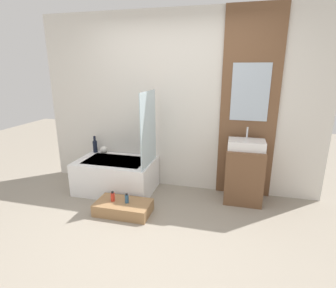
# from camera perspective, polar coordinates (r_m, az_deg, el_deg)

# --- Properties ---
(ground_plane) EXTENTS (12.00, 12.00, 0.00)m
(ground_plane) POSITION_cam_1_polar(r_m,az_deg,el_deg) (2.98, -5.46, -21.25)
(ground_plane) COLOR gray
(wall_tiled_back) EXTENTS (4.20, 0.06, 2.60)m
(wall_tiled_back) POSITION_cam_1_polar(r_m,az_deg,el_deg) (3.92, 1.88, 8.72)
(wall_tiled_back) COLOR silver
(wall_tiled_back) RESTS_ON ground_plane
(wall_wood_accent) EXTENTS (0.77, 0.04, 2.60)m
(wall_wood_accent) POSITION_cam_1_polar(r_m,az_deg,el_deg) (3.78, 17.21, 7.96)
(wall_wood_accent) COLOR brown
(wall_wood_accent) RESTS_ON ground_plane
(bathtub) EXTENTS (1.14, 0.74, 0.49)m
(bathtub) POSITION_cam_1_polar(r_m,az_deg,el_deg) (4.08, -11.20, -6.68)
(bathtub) COLOR white
(bathtub) RESTS_ON ground_plane
(glass_shower_screen) EXTENTS (0.01, 0.63, 1.03)m
(glass_shower_screen) POSITION_cam_1_polar(r_m,az_deg,el_deg) (3.62, -4.30, 3.28)
(glass_shower_screen) COLOR silver
(glass_shower_screen) RESTS_ON bathtub
(wooden_step_bench) EXTENTS (0.71, 0.39, 0.15)m
(wooden_step_bench) POSITION_cam_1_polar(r_m,az_deg,el_deg) (3.53, -9.69, -13.47)
(wooden_step_bench) COLOR #997047
(wooden_step_bench) RESTS_ON ground_plane
(vanity_cabinet) EXTENTS (0.51, 0.42, 0.76)m
(vanity_cabinet) POSITION_cam_1_polar(r_m,az_deg,el_deg) (3.80, 16.18, -6.57)
(vanity_cabinet) COLOR brown
(vanity_cabinet) RESTS_ON ground_plane
(sink) EXTENTS (0.48, 0.31, 0.28)m
(sink) POSITION_cam_1_polar(r_m,az_deg,el_deg) (3.65, 16.72, -0.11)
(sink) COLOR white
(sink) RESTS_ON vanity_cabinet
(vase_tall_dark) EXTENTS (0.07, 0.07, 0.27)m
(vase_tall_dark) POSITION_cam_1_polar(r_m,az_deg,el_deg) (4.42, -15.59, -0.36)
(vase_tall_dark) COLOR black
(vase_tall_dark) RESTS_ON bathtub
(vase_round_light) EXTENTS (0.12, 0.12, 0.12)m
(vase_round_light) POSITION_cam_1_polar(r_m,az_deg,el_deg) (4.33, -13.81, -1.24)
(vase_round_light) COLOR silver
(vase_round_light) RESTS_ON bathtub
(bottle_soap_primary) EXTENTS (0.05, 0.05, 0.13)m
(bottle_soap_primary) POSITION_cam_1_polar(r_m,az_deg,el_deg) (3.52, -11.94, -11.15)
(bottle_soap_primary) COLOR red
(bottle_soap_primary) RESTS_ON wooden_step_bench
(bottle_soap_secondary) EXTENTS (0.05, 0.05, 0.13)m
(bottle_soap_secondary) POSITION_cam_1_polar(r_m,az_deg,el_deg) (3.44, -8.97, -11.65)
(bottle_soap_secondary) COLOR #2D567A
(bottle_soap_secondary) RESTS_ON wooden_step_bench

